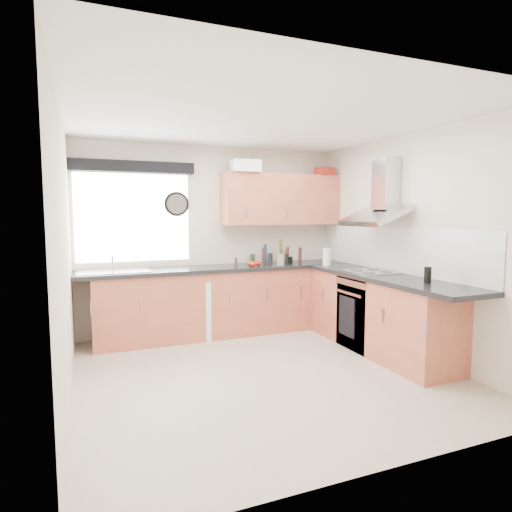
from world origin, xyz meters
name	(u,v)px	position (x,y,z in m)	size (l,w,h in m)	color
ground_plane	(265,373)	(0.00, 0.00, 0.00)	(3.60, 3.60, 0.00)	beige
ceiling	(265,119)	(0.00, 0.00, 2.50)	(3.60, 3.60, 0.02)	white
wall_back	(213,239)	(0.00, 1.80, 1.25)	(3.60, 0.02, 2.50)	silver
wall_front	(384,273)	(0.00, -1.80, 1.25)	(3.60, 0.02, 2.50)	silver
wall_left	(65,257)	(-1.80, 0.00, 1.25)	(0.02, 3.60, 2.50)	silver
wall_right	(410,245)	(1.80, 0.00, 1.25)	(0.02, 3.60, 2.50)	silver
window	(134,218)	(-1.05, 1.79, 1.55)	(1.40, 0.02, 1.10)	white
window_blind	(133,167)	(-1.05, 1.70, 2.18)	(1.50, 0.18, 0.14)	black
splashback	(391,249)	(1.79, 0.30, 1.18)	(0.01, 3.00, 0.54)	white
base_cab_back	(213,303)	(-0.10, 1.51, 0.43)	(3.00, 0.58, 0.86)	#AF553C
base_cab_corner	(319,294)	(1.50, 1.50, 0.43)	(0.60, 0.60, 0.86)	#AF553C
base_cab_right	(379,315)	(1.51, 0.15, 0.43)	(0.58, 2.10, 0.86)	#AF553C
worktop_back	(220,268)	(0.00, 1.50, 0.89)	(3.60, 0.62, 0.05)	black
worktop_right	(387,278)	(1.50, 0.00, 0.89)	(0.62, 2.42, 0.05)	black
sink	(114,268)	(-1.33, 1.50, 0.95)	(0.84, 0.46, 0.10)	#B5B5B5
oven	(370,312)	(1.50, 0.30, 0.42)	(0.56, 0.58, 0.85)	black
hob_plate	(371,272)	(1.50, 0.30, 0.92)	(0.52, 0.52, 0.01)	#B5B5B5
extractor_hood	(380,199)	(1.60, 0.30, 1.77)	(0.52, 0.78, 0.66)	#B5B5B5
upper_cabinets	(282,200)	(0.95, 1.62, 1.80)	(1.70, 0.35, 0.70)	#AF553C
washing_machine	(193,308)	(-0.37, 1.52, 0.38)	(0.52, 0.50, 0.76)	white
wall_clock	(177,204)	(-0.50, 1.76, 1.73)	(0.32, 0.32, 0.04)	black
casserole	(245,166)	(0.37, 1.52, 2.23)	(0.37, 0.27, 0.15)	white
storage_box	(325,171)	(1.58, 1.52, 2.20)	(0.23, 0.19, 0.11)	#A62317
utensil_pot	(281,260)	(0.81, 1.35, 0.98)	(0.11, 0.11, 0.15)	gray
kitchen_roll	(327,257)	(1.35, 1.05, 1.02)	(0.11, 0.11, 0.23)	white
tomato_cluster	(254,263)	(0.42, 1.36, 0.95)	(0.16, 0.16, 0.07)	#B7230A
jar_0	(290,260)	(1.00, 1.44, 0.96)	(0.07, 0.07, 0.10)	black
jar_1	(300,256)	(1.11, 1.35, 1.02)	(0.05, 0.05, 0.23)	#341612
jar_2	(270,258)	(0.76, 1.59, 0.98)	(0.08, 0.08, 0.14)	black
jar_3	(236,262)	(0.22, 1.50, 0.97)	(0.04, 0.04, 0.11)	#423024
jar_4	(265,253)	(0.73, 1.70, 1.04)	(0.05, 0.05, 0.26)	navy
jar_5	(263,257)	(0.57, 1.39, 1.03)	(0.04, 0.04, 0.24)	#3F1716
jar_6	(253,259)	(0.54, 1.69, 0.98)	(0.07, 0.07, 0.13)	#1E4117
jar_7	(281,256)	(0.93, 1.58, 1.01)	(0.04, 0.04, 0.19)	#143814
jar_8	(288,255)	(1.03, 1.58, 1.02)	(0.04, 0.04, 0.23)	maroon
jar_9	(287,258)	(1.01, 1.56, 0.98)	(0.05, 0.05, 0.13)	black
jar_10	(286,256)	(1.04, 1.67, 1.00)	(0.05, 0.05, 0.18)	#A58B39
bottle_0	(428,275)	(1.53, -0.57, 0.99)	(0.07, 0.07, 0.17)	black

